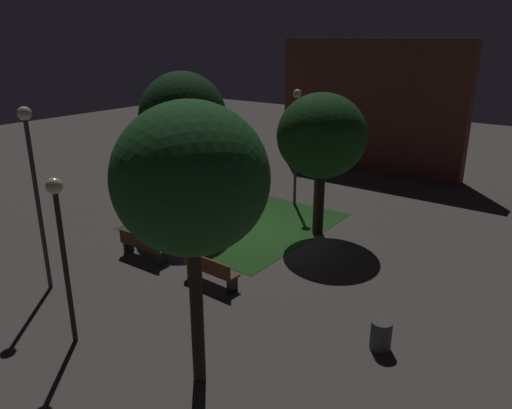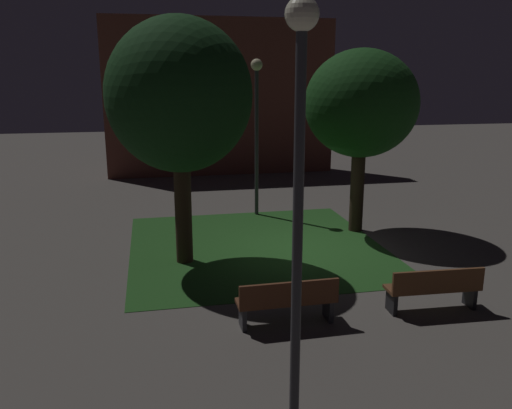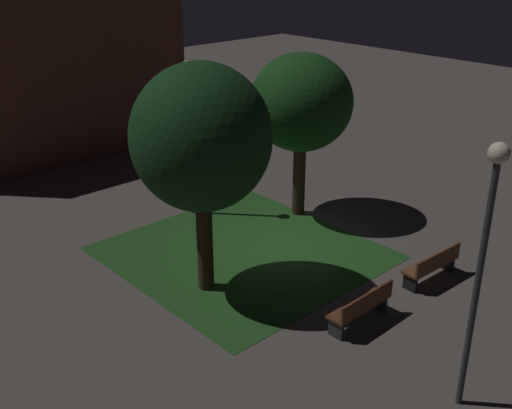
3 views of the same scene
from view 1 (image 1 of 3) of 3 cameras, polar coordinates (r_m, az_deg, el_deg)
name	(u,v)px [view 1 (image 1 of 3)]	position (r m, az deg, el deg)	size (l,w,h in m)	color
ground_plane	(254,231)	(18.28, -0.29, -3.10)	(60.00, 60.00, 0.00)	#56514C
grass_lawn	(237,222)	(19.19, -2.21, -1.99)	(6.46, 6.71, 0.01)	#23511E
bench_lawn_edge	(143,245)	(16.30, -12.95, -4.61)	(1.81, 0.50, 0.88)	brown
bench_corner	(210,269)	(14.41, -5.37, -7.44)	(1.82, 0.56, 0.88)	brown
tree_back_right	(183,119)	(18.86, -8.43, 9.73)	(3.28, 3.28, 5.66)	#38281C
tree_back_left	(322,137)	(17.21, 7.59, 7.78)	(3.09, 3.09, 5.07)	#2D2116
tree_tall_center	(191,180)	(9.08, -7.53, 2.84)	(2.92, 2.92, 5.83)	#38281C
lamp_post_path_center	(33,172)	(14.36, -24.36, 3.47)	(0.36, 0.36, 5.17)	#333338
lamp_post_plaza_east	(61,232)	(11.65, -21.65, -2.99)	(0.36, 0.36, 4.02)	black
lamp_post_plaza_west	(296,129)	(20.43, 4.70, 8.74)	(0.36, 0.36, 4.84)	#333338
trash_bin	(381,335)	(12.04, 14.24, -14.43)	(0.49, 0.49, 0.72)	#4C4C4C
building_wall_backdrop	(369,106)	(26.83, 12.98, 11.02)	(10.04, 0.80, 6.74)	brown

